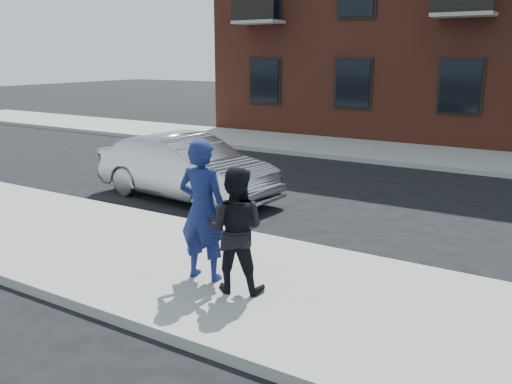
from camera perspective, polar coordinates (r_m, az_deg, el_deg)
The scene contains 8 objects.
ground at distance 8.04m, azimuth -0.70°, elevation -9.38°, with size 100.00×100.00×0.00m, color black.
near_sidewalk at distance 7.82m, azimuth -1.70°, elevation -9.49°, with size 50.00×3.50×0.15m, color gray.
near_curb at distance 9.26m, azimuth 4.48°, elevation -5.66°, with size 50.00×0.10×0.15m, color #999691.
far_sidewalk at distance 18.18m, azimuth 18.73°, elevation 3.51°, with size 50.00×3.50×0.15m, color gray.
far_curb at distance 16.46m, azimuth 17.26°, elevation 2.57°, with size 50.00×0.10×0.15m, color #999691.
silver_sedan at distance 12.40m, azimuth -7.34°, elevation 2.56°, with size 1.56×4.46×1.47m, color #999BA3.
man_hoodie at distance 7.49m, azimuth -5.62°, elevation -1.91°, with size 0.77×0.56×1.99m.
man_peacoat at distance 7.12m, azimuth -2.22°, elevation -3.99°, with size 0.98×0.86×1.68m.
Camera 1 is at (3.96, -6.21, 3.22)m, focal length 38.00 mm.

